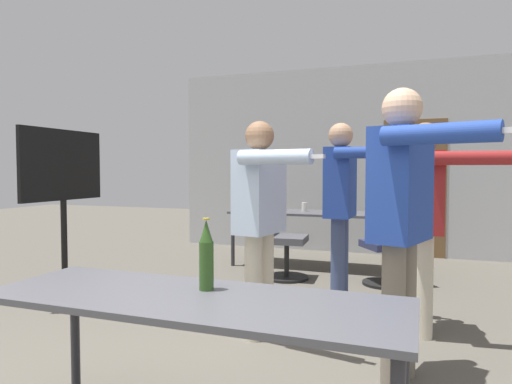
% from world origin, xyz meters
% --- Properties ---
extents(back_wall, '(5.37, 0.12, 2.91)m').
position_xyz_m(back_wall, '(0.03, 5.74, 1.44)').
color(back_wall, '#B2B5B7').
rests_on(back_wall, ground_plane).
extents(conference_table_near, '(1.89, 0.64, 0.74)m').
position_xyz_m(conference_table_near, '(0.28, 0.27, 0.66)').
color(conference_table_near, '#4C4C51').
rests_on(conference_table_near, ground_plane).
extents(conference_table_far, '(2.32, 0.72, 0.74)m').
position_xyz_m(conference_table_far, '(-0.08, 4.44, 0.68)').
color(conference_table_far, '#4C4C51').
rests_on(conference_table_far, ground_plane).
extents(tv_screen, '(0.44, 1.06, 1.70)m').
position_xyz_m(tv_screen, '(-2.14, 2.09, 1.06)').
color(tv_screen, black).
rests_on(tv_screen, ground_plane).
extents(person_left_plaid, '(0.75, 0.74, 1.67)m').
position_xyz_m(person_left_plaid, '(0.06, 1.80, 1.01)').
color(person_left_plaid, beige).
rests_on(person_left_plaid, ground_plane).
extents(person_center_tall, '(0.78, 0.65, 1.75)m').
position_xyz_m(person_center_tall, '(0.50, 2.87, 1.06)').
color(person_center_tall, '#3D4C75').
rests_on(person_center_tall, ground_plane).
extents(person_near_casual, '(0.82, 0.62, 1.67)m').
position_xyz_m(person_near_casual, '(1.26, 2.29, 1.01)').
color(person_near_casual, beige).
rests_on(person_near_casual, ground_plane).
extents(person_right_polo, '(0.76, 0.82, 1.79)m').
position_xyz_m(person_right_polo, '(1.12, 1.38, 1.08)').
color(person_right_polo, slate).
rests_on(person_right_polo, ground_plane).
extents(office_chair_mid_tucked, '(0.68, 0.66, 0.91)m').
position_xyz_m(office_chair_mid_tucked, '(0.91, 3.84, 0.42)').
color(office_chair_mid_tucked, black).
rests_on(office_chair_mid_tucked, ground_plane).
extents(office_chair_far_left, '(0.57, 0.52, 0.93)m').
position_xyz_m(office_chair_far_left, '(-0.36, 3.68, 0.44)').
color(office_chair_far_left, black).
rests_on(office_chair_far_left, ground_plane).
extents(beer_bottle, '(0.07, 0.07, 0.34)m').
position_xyz_m(beer_bottle, '(0.30, 0.38, 0.90)').
color(beer_bottle, '#2D511E').
rests_on(beer_bottle, conference_table_near).
extents(drink_cup, '(0.07, 0.07, 0.12)m').
position_xyz_m(drink_cup, '(-0.28, 4.49, 0.80)').
color(drink_cup, silver).
rests_on(drink_cup, conference_table_far).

